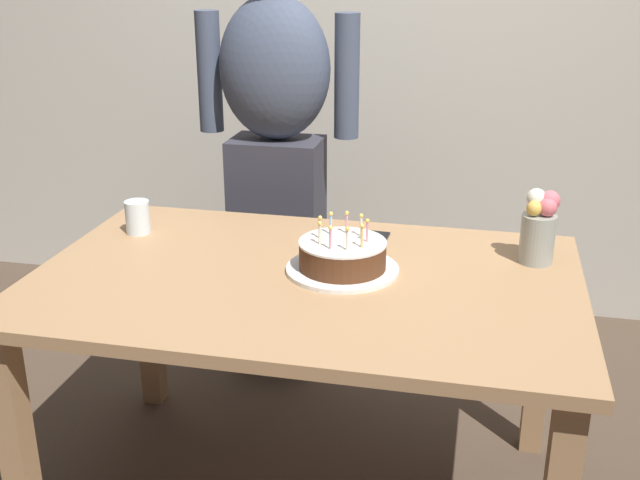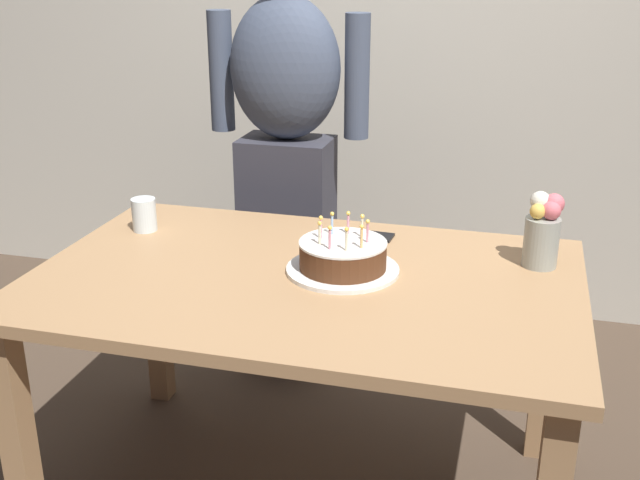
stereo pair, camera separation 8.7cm
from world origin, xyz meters
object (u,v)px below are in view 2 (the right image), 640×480
at_px(birthday_cake, 343,258).
at_px(person_man_bearded, 286,151).
at_px(cell_phone, 370,236).
at_px(flower_vase, 543,231).
at_px(water_glass_near, 144,215).

height_order(birthday_cake, person_man_bearded, person_man_bearded).
xyz_separation_m(birthday_cake, person_man_bearded, (-0.40, 0.77, 0.09)).
xyz_separation_m(birthday_cake, cell_phone, (0.02, 0.29, -0.04)).
relative_size(birthday_cake, person_man_bearded, 0.19).
relative_size(birthday_cake, cell_phone, 2.19).
distance_m(flower_vase, person_man_bearded, 1.09).
relative_size(birthday_cake, flower_vase, 1.48).
distance_m(cell_phone, flower_vase, 0.53).
xyz_separation_m(birthday_cake, water_glass_near, (-0.69, 0.17, 0.01)).
bearing_deg(flower_vase, cell_phone, 168.67).
bearing_deg(water_glass_near, person_man_bearded, 64.43).
distance_m(cell_phone, person_man_bearded, 0.65).
xyz_separation_m(water_glass_near, person_man_bearded, (0.29, 0.60, 0.08)).
height_order(water_glass_near, person_man_bearded, person_man_bearded).
height_order(cell_phone, flower_vase, flower_vase).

